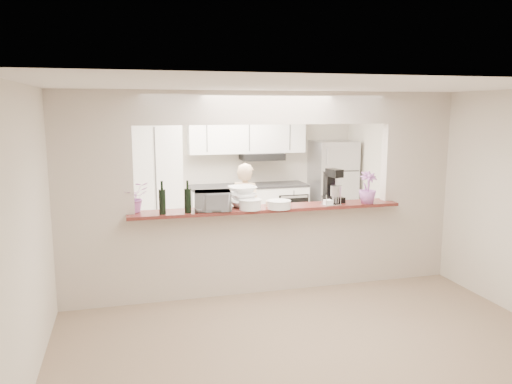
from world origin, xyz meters
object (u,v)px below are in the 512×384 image
object	(u,v)px
stand_mixer	(333,187)
toaster_oven	(213,201)
person	(245,211)
refrigerator	(333,187)

from	to	relation	value
stand_mixer	toaster_oven	bearing A→B (deg)	-174.18
toaster_oven	stand_mixer	world-z (taller)	stand_mixer
toaster_oven	person	xyz separation A→B (m)	(0.79, 1.58, -0.48)
stand_mixer	person	size ratio (longest dim) A/B	0.30
refrigerator	person	world-z (taller)	refrigerator
refrigerator	toaster_oven	bearing A→B (deg)	-135.00
toaster_oven	person	size ratio (longest dim) A/B	0.29
refrigerator	person	size ratio (longest dim) A/B	1.16
toaster_oven	stand_mixer	xyz separation A→B (m)	(1.61, 0.16, 0.08)
toaster_oven	stand_mixer	bearing A→B (deg)	11.76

